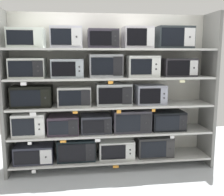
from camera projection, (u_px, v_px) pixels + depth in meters
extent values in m
cube|color=beige|center=(110.00, 90.00, 4.31)|extent=(3.27, 0.04, 2.40)
cube|color=slate|center=(5.00, 94.00, 3.84)|extent=(0.05, 0.52, 2.40)
cube|color=slate|center=(209.00, 90.00, 4.24)|extent=(0.05, 0.52, 2.40)
cube|color=beige|center=(112.00, 158.00, 4.21)|extent=(3.07, 0.52, 0.03)
cube|color=#262834|center=(35.00, 152.00, 4.03)|extent=(0.57, 0.41, 0.27)
cube|color=black|center=(27.00, 158.00, 3.82)|extent=(0.37, 0.01, 0.20)
cube|color=silver|center=(46.00, 157.00, 3.85)|extent=(0.17, 0.01, 0.21)
cylinder|color=#262628|center=(46.00, 157.00, 3.84)|extent=(0.02, 0.01, 0.02)
cube|color=black|center=(76.00, 148.00, 4.11)|extent=(0.58, 0.38, 0.33)
cube|color=black|center=(72.00, 153.00, 3.91)|extent=(0.40, 0.01, 0.27)
cube|color=black|center=(90.00, 152.00, 3.95)|extent=(0.14, 0.01, 0.27)
cylinder|color=#262628|center=(90.00, 155.00, 3.94)|extent=(0.02, 0.01, 0.02)
cylinder|color=#262628|center=(90.00, 150.00, 3.93)|extent=(0.02, 0.01, 0.02)
cube|color=silver|center=(116.00, 148.00, 4.20)|extent=(0.55, 0.33, 0.27)
cube|color=black|center=(113.00, 152.00, 4.02)|extent=(0.37, 0.01, 0.22)
cube|color=silver|center=(130.00, 151.00, 4.06)|extent=(0.14, 0.01, 0.22)
cylinder|color=#262628|center=(130.00, 154.00, 4.05)|extent=(0.02, 0.01, 0.02)
cylinder|color=#262628|center=(130.00, 150.00, 4.04)|extent=(0.02, 0.01, 0.02)
cube|color=#2F2E2F|center=(154.00, 145.00, 4.27)|extent=(0.56, 0.36, 0.32)
cube|color=black|center=(154.00, 149.00, 4.08)|extent=(0.40, 0.01, 0.25)
cube|color=#2F2E2F|center=(170.00, 149.00, 4.12)|extent=(0.13, 0.01, 0.25)
cylinder|color=#262628|center=(170.00, 149.00, 4.11)|extent=(0.02, 0.01, 0.02)
cube|color=white|center=(34.00, 172.00, 3.81)|extent=(0.06, 0.00, 0.05)
cube|color=orange|center=(116.00, 167.00, 3.96)|extent=(0.09, 0.00, 0.04)
cube|color=beige|center=(112.00, 132.00, 4.14)|extent=(3.07, 0.52, 0.03)
cube|color=white|center=(30.00, 124.00, 3.95)|extent=(0.47, 0.38, 0.33)
cube|color=black|center=(23.00, 127.00, 3.75)|extent=(0.31, 0.01, 0.25)
cube|color=white|center=(39.00, 127.00, 3.78)|extent=(0.13, 0.01, 0.26)
cylinder|color=#262628|center=(39.00, 129.00, 3.78)|extent=(0.02, 0.01, 0.02)
cylinder|color=#262628|center=(39.00, 124.00, 3.77)|extent=(0.02, 0.01, 0.02)
cube|color=#322834|center=(64.00, 124.00, 4.02)|extent=(0.45, 0.41, 0.28)
cube|color=black|center=(58.00, 128.00, 3.81)|extent=(0.28, 0.01, 0.20)
cube|color=black|center=(73.00, 127.00, 3.83)|extent=(0.14, 0.01, 0.22)
cylinder|color=#262628|center=(73.00, 128.00, 3.83)|extent=(0.02, 0.01, 0.02)
cube|color=#2E3038|center=(96.00, 123.00, 4.09)|extent=(0.45, 0.36, 0.27)
cube|color=black|center=(93.00, 127.00, 3.90)|extent=(0.32, 0.01, 0.20)
cube|color=black|center=(108.00, 126.00, 3.92)|extent=(0.11, 0.01, 0.21)
cylinder|color=#262628|center=(108.00, 128.00, 3.92)|extent=(0.02, 0.01, 0.02)
cylinder|color=#262628|center=(108.00, 124.00, 3.91)|extent=(0.02, 0.01, 0.02)
cube|color=#333139|center=(131.00, 120.00, 4.15)|extent=(0.58, 0.40, 0.34)
cube|color=black|center=(128.00, 123.00, 3.94)|extent=(0.37, 0.01, 0.26)
cube|color=black|center=(146.00, 123.00, 3.98)|extent=(0.17, 0.01, 0.27)
cylinder|color=#262628|center=(146.00, 123.00, 3.97)|extent=(0.02, 0.01, 0.02)
cube|color=black|center=(167.00, 120.00, 4.23)|extent=(0.53, 0.37, 0.29)
cube|color=black|center=(168.00, 123.00, 4.04)|extent=(0.38, 0.01, 0.23)
cube|color=black|center=(183.00, 123.00, 4.07)|extent=(0.12, 0.01, 0.23)
cylinder|color=#262628|center=(183.00, 125.00, 4.07)|extent=(0.02, 0.01, 0.02)
cylinder|color=#262628|center=(183.00, 121.00, 4.06)|extent=(0.02, 0.01, 0.02)
cube|color=white|center=(30.00, 143.00, 3.73)|extent=(0.05, 0.00, 0.04)
cube|color=orange|center=(63.00, 142.00, 3.79)|extent=(0.09, 0.00, 0.03)
cube|color=white|center=(98.00, 141.00, 3.86)|extent=(0.08, 0.00, 0.04)
cube|color=white|center=(172.00, 137.00, 4.01)|extent=(0.06, 0.00, 0.04)
cube|color=beige|center=(112.00, 105.00, 4.07)|extent=(3.07, 0.52, 0.03)
cube|color=black|center=(32.00, 96.00, 3.89)|extent=(0.57, 0.34, 0.31)
cube|color=black|center=(26.00, 98.00, 3.71)|extent=(0.41, 0.01, 0.23)
cube|color=black|center=(45.00, 98.00, 3.75)|extent=(0.13, 0.01, 0.24)
cylinder|color=#262628|center=(45.00, 98.00, 3.74)|extent=(0.02, 0.01, 0.02)
cube|color=beige|center=(74.00, 96.00, 3.97)|extent=(0.48, 0.36, 0.29)
cube|color=black|center=(70.00, 98.00, 3.79)|extent=(0.32, 0.01, 0.22)
cube|color=black|center=(86.00, 98.00, 3.82)|extent=(0.14, 0.01, 0.23)
cube|color=#B7BBBD|center=(113.00, 94.00, 4.05)|extent=(0.53, 0.33, 0.32)
cube|color=black|center=(110.00, 96.00, 3.87)|extent=(0.35, 0.01, 0.24)
cube|color=black|center=(127.00, 96.00, 3.91)|extent=(0.14, 0.01, 0.26)
cylinder|color=#262628|center=(127.00, 96.00, 3.90)|extent=(0.02, 0.01, 0.02)
cube|color=#989CAC|center=(150.00, 94.00, 4.13)|extent=(0.45, 0.36, 0.29)
cube|color=black|center=(150.00, 96.00, 3.94)|extent=(0.32, 0.01, 0.23)
cube|color=#989CAC|center=(164.00, 96.00, 3.97)|extent=(0.11, 0.01, 0.23)
cylinder|color=#262628|center=(164.00, 98.00, 3.96)|extent=(0.02, 0.01, 0.02)
cylinder|color=#262628|center=(164.00, 94.00, 3.95)|extent=(0.02, 0.01, 0.02)
cube|color=white|center=(33.00, 114.00, 3.67)|extent=(0.09, 0.00, 0.05)
cube|color=orange|center=(75.00, 112.00, 3.75)|extent=(0.07, 0.00, 0.03)
cube|color=orange|center=(119.00, 112.00, 3.83)|extent=(0.06, 0.00, 0.05)
cube|color=orange|center=(154.00, 110.00, 3.90)|extent=(0.05, 0.00, 0.04)
cube|color=beige|center=(112.00, 78.00, 4.00)|extent=(3.07, 0.52, 0.03)
cube|color=silver|center=(28.00, 68.00, 3.82)|extent=(0.49, 0.37, 0.28)
cube|color=black|center=(20.00, 69.00, 3.62)|extent=(0.32, 0.01, 0.22)
cube|color=black|center=(38.00, 69.00, 3.65)|extent=(0.14, 0.01, 0.23)
cylinder|color=#262628|center=(38.00, 71.00, 3.65)|extent=(0.02, 0.01, 0.02)
cylinder|color=#262628|center=(38.00, 67.00, 3.64)|extent=(0.02, 0.01, 0.02)
cube|color=#99A3AC|center=(68.00, 68.00, 3.89)|extent=(0.46, 0.40, 0.27)
cube|color=black|center=(64.00, 69.00, 3.69)|extent=(0.33, 0.01, 0.20)
cube|color=#99A3AC|center=(79.00, 69.00, 3.72)|extent=(0.10, 0.01, 0.22)
cylinder|color=#262628|center=(79.00, 71.00, 3.71)|extent=(0.02, 0.01, 0.02)
cylinder|color=#262628|center=(79.00, 67.00, 3.70)|extent=(0.02, 0.01, 0.02)
cube|color=#A4A7AD|center=(105.00, 66.00, 3.96)|extent=(0.49, 0.33, 0.34)
cube|color=black|center=(102.00, 66.00, 3.79)|extent=(0.32, 0.01, 0.25)
cube|color=black|center=(118.00, 66.00, 3.82)|extent=(0.14, 0.01, 0.27)
cube|color=silver|center=(142.00, 66.00, 4.04)|extent=(0.47, 0.36, 0.32)
cube|color=black|center=(141.00, 67.00, 3.85)|extent=(0.31, 0.01, 0.23)
cube|color=silver|center=(156.00, 67.00, 3.88)|extent=(0.13, 0.01, 0.25)
cylinder|color=#262628|center=(156.00, 69.00, 3.88)|extent=(0.02, 0.01, 0.02)
cylinder|color=#262628|center=(156.00, 64.00, 3.86)|extent=(0.02, 0.01, 0.02)
cube|color=#2C2A30|center=(178.00, 67.00, 4.12)|extent=(0.50, 0.33, 0.27)
cube|color=black|center=(179.00, 68.00, 3.94)|extent=(0.34, 0.01, 0.22)
cube|color=silver|center=(194.00, 68.00, 3.97)|extent=(0.13, 0.01, 0.22)
cylinder|color=#262628|center=(194.00, 68.00, 3.96)|extent=(0.02, 0.01, 0.02)
cube|color=white|center=(23.00, 84.00, 3.59)|extent=(0.08, 0.00, 0.05)
cube|color=orange|center=(111.00, 82.00, 3.75)|extent=(0.07, 0.00, 0.04)
cube|color=beige|center=(182.00, 81.00, 3.88)|extent=(0.08, 0.00, 0.04)
cube|color=beige|center=(112.00, 50.00, 3.94)|extent=(3.07, 0.52, 0.03)
cube|color=silver|center=(27.00, 38.00, 3.75)|extent=(0.50, 0.34, 0.28)
cube|color=black|center=(20.00, 38.00, 3.57)|extent=(0.35, 0.01, 0.20)
cube|color=silver|center=(38.00, 38.00, 3.61)|extent=(0.12, 0.01, 0.22)
cube|color=#B5B5C2|center=(67.00, 38.00, 3.82)|extent=(0.44, 0.42, 0.30)
cube|color=black|center=(61.00, 37.00, 3.61)|extent=(0.28, 0.01, 0.22)
cube|color=silver|center=(77.00, 37.00, 3.63)|extent=(0.14, 0.01, 0.24)
cylinder|color=#262628|center=(77.00, 37.00, 3.62)|extent=(0.02, 0.01, 0.02)
cube|color=#312C38|center=(103.00, 39.00, 3.89)|extent=(0.44, 0.36, 0.27)
cube|color=black|center=(101.00, 38.00, 3.70)|extent=(0.31, 0.01, 0.20)
cube|color=black|center=(115.00, 38.00, 3.73)|extent=(0.10, 0.01, 0.22)
cylinder|color=#262628|center=(115.00, 40.00, 3.73)|extent=(0.02, 0.01, 0.02)
cylinder|color=#262628|center=(115.00, 36.00, 3.72)|extent=(0.02, 0.01, 0.02)
cube|color=#B7B3BA|center=(137.00, 38.00, 3.96)|extent=(0.42, 0.40, 0.31)
cube|color=black|center=(137.00, 37.00, 3.75)|extent=(0.29, 0.01, 0.24)
cube|color=silver|center=(150.00, 37.00, 3.78)|extent=(0.11, 0.01, 0.25)
cube|color=#262D31|center=(174.00, 38.00, 4.03)|extent=(0.54, 0.36, 0.33)
cube|color=black|center=(173.00, 37.00, 3.84)|extent=(0.34, 0.01, 0.26)
cube|color=silver|center=(190.00, 37.00, 3.87)|extent=(0.17, 0.01, 0.26)
cylinder|color=#262628|center=(190.00, 37.00, 3.87)|extent=(0.02, 0.01, 0.02)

